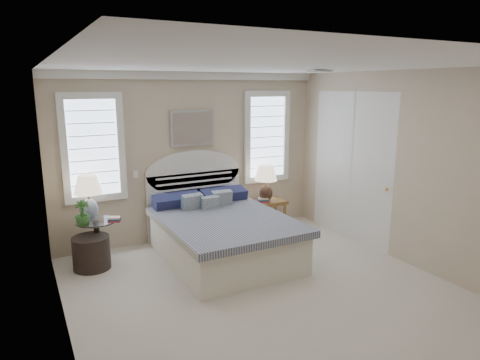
% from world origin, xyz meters
% --- Properties ---
extents(floor, '(4.50, 5.00, 0.01)m').
position_xyz_m(floor, '(0.00, 0.00, 0.00)').
color(floor, beige).
rests_on(floor, ground).
extents(ceiling, '(4.50, 5.00, 0.01)m').
position_xyz_m(ceiling, '(0.00, 0.00, 2.70)').
color(ceiling, white).
rests_on(ceiling, wall_back).
extents(wall_back, '(4.50, 0.02, 2.70)m').
position_xyz_m(wall_back, '(0.00, 2.50, 1.35)').
color(wall_back, '#BAAA8B').
rests_on(wall_back, floor).
extents(wall_left, '(0.02, 5.00, 2.70)m').
position_xyz_m(wall_left, '(-2.25, 0.00, 1.35)').
color(wall_left, '#BAAA8B').
rests_on(wall_left, floor).
extents(wall_right, '(0.02, 5.00, 2.70)m').
position_xyz_m(wall_right, '(2.25, 0.00, 1.35)').
color(wall_right, '#BAAA8B').
rests_on(wall_right, floor).
extents(crown_molding, '(4.50, 0.08, 0.12)m').
position_xyz_m(crown_molding, '(0.00, 2.46, 2.64)').
color(crown_molding, white).
rests_on(crown_molding, wall_back).
extents(hvac_vent, '(0.30, 0.20, 0.02)m').
position_xyz_m(hvac_vent, '(1.20, 0.80, 2.68)').
color(hvac_vent, '#B2B2B2').
rests_on(hvac_vent, ceiling).
extents(switch_plate, '(0.08, 0.01, 0.12)m').
position_xyz_m(switch_plate, '(-0.95, 2.48, 1.15)').
color(switch_plate, white).
rests_on(switch_plate, wall_back).
extents(window_left, '(0.90, 0.06, 1.60)m').
position_xyz_m(window_left, '(-1.55, 2.48, 1.60)').
color(window_left, silver).
rests_on(window_left, wall_back).
extents(window_right, '(0.90, 0.06, 1.60)m').
position_xyz_m(window_right, '(1.40, 2.48, 1.60)').
color(window_right, silver).
rests_on(window_right, wall_back).
extents(painting, '(0.74, 0.04, 0.58)m').
position_xyz_m(painting, '(0.00, 2.46, 1.82)').
color(painting, silver).
rests_on(painting, wall_back).
extents(closet_door, '(0.02, 1.80, 2.40)m').
position_xyz_m(closet_door, '(2.23, 1.20, 1.20)').
color(closet_door, white).
rests_on(closet_door, floor).
extents(bed, '(1.72, 2.28, 1.47)m').
position_xyz_m(bed, '(0.00, 1.46, 0.39)').
color(bed, silver).
rests_on(bed, floor).
extents(side_table_left, '(0.56, 0.56, 0.63)m').
position_xyz_m(side_table_left, '(-1.65, 2.05, 0.39)').
color(side_table_left, black).
rests_on(side_table_left, floor).
extents(nightstand_right, '(0.50, 0.40, 0.53)m').
position_xyz_m(nightstand_right, '(1.30, 2.15, 0.39)').
color(nightstand_right, brown).
rests_on(nightstand_right, floor).
extents(floor_pot, '(0.54, 0.54, 0.46)m').
position_xyz_m(floor_pot, '(-1.77, 1.88, 0.23)').
color(floor_pot, black).
rests_on(floor_pot, floor).
extents(lamp_left, '(0.48, 0.48, 0.64)m').
position_xyz_m(lamp_left, '(-1.70, 2.18, 1.02)').
color(lamp_left, silver).
rests_on(lamp_left, side_table_left).
extents(lamp_right, '(0.47, 0.47, 0.64)m').
position_xyz_m(lamp_right, '(1.20, 2.15, 0.92)').
color(lamp_right, black).
rests_on(lamp_right, nightstand_right).
extents(potted_plant, '(0.20, 0.20, 0.35)m').
position_xyz_m(potted_plant, '(-1.84, 1.90, 0.80)').
color(potted_plant, '#337D32').
rests_on(potted_plant, side_table_left).
extents(books_left, '(0.20, 0.18, 0.07)m').
position_xyz_m(books_left, '(-1.43, 1.88, 0.66)').
color(books_left, '#A72931').
rests_on(books_left, side_table_left).
extents(books_right, '(0.22, 0.18, 0.08)m').
position_xyz_m(books_right, '(1.12, 2.11, 0.57)').
color(books_right, '#A72931').
rests_on(books_right, nightstand_right).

